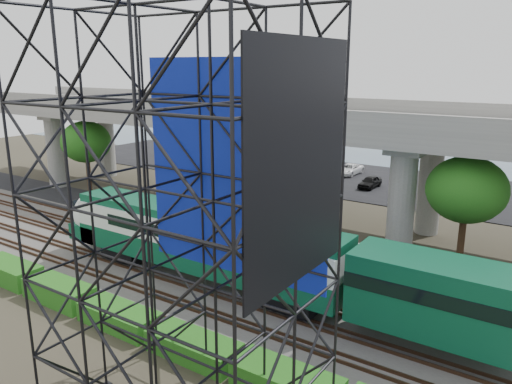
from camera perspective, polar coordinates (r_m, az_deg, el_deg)
The scene contains 13 objects.
ground at distance 30.92m, azimuth -10.42°, elevation -11.04°, with size 140.00×140.00×0.00m, color #474233.
ballast_bed at distance 32.19m, azimuth -7.92°, elevation -9.67°, with size 90.00×12.00×0.20m, color slate.
service_road at distance 38.46m, azimuth 0.54°, elevation -5.53°, with size 90.00×5.00×0.08m, color black.
parking_lot at distance 58.75m, azimuth 13.24°, elevation 1.13°, with size 90.00×18.00×0.08m, color black.
harbor_water at distance 79.37m, azimuth 18.95°, elevation 4.11°, with size 140.00×40.00×0.03m, color #40536A.
rail_tracks at distance 32.12m, azimuth -7.93°, elevation -9.38°, with size 90.00×9.52×0.16m.
commuter_train at distance 29.14m, azimuth -3.13°, elevation -6.27°, with size 29.30×3.06×4.30m.
overpass at distance 41.42m, azimuth 4.16°, elevation 7.52°, with size 80.00×12.00×12.40m.
scaffold_tower at distance 17.04m, azimuth -8.69°, elevation -5.27°, with size 9.36×6.36×15.00m.
hedge_strip at distance 27.42m, azimuth -15.33°, elevation -13.51°, with size 34.60×1.80×1.20m.
trees at distance 44.12m, azimuth -0.46°, elevation 4.51°, with size 40.94×16.94×7.69m.
suv at distance 42.67m, azimuth -7.37°, elevation -2.49°, with size 2.52×5.46×1.52m, color black.
parked_cars at distance 57.99m, azimuth 13.73°, elevation 1.59°, with size 34.80×9.62×1.28m.
Camera 1 is at (19.84, -19.72, 13.17)m, focal length 35.00 mm.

